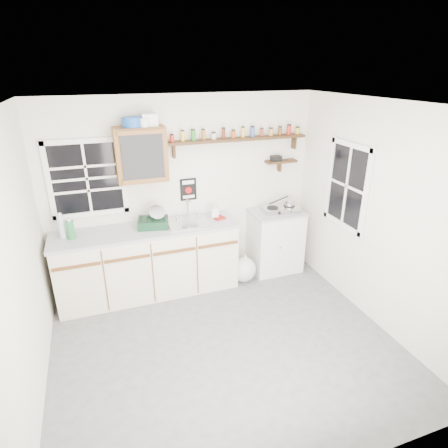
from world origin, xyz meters
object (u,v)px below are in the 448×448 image
object	(u,v)px
main_cabinet	(149,261)
upper_cabinet	(141,154)
spice_shelf	(239,138)
dish_rack	(154,220)
right_cabinet	(275,240)
hotplate	(281,209)

from	to	relation	value
main_cabinet	upper_cabinet	distance (m)	1.37
spice_shelf	dish_rack	xyz separation A→B (m)	(-1.20, -0.19, -0.93)
main_cabinet	right_cabinet	xyz separation A→B (m)	(1.83, 0.03, -0.01)
right_cabinet	upper_cabinet	bearing A→B (deg)	176.24
right_cabinet	dish_rack	size ratio (longest dim) A/B	2.16
main_cabinet	hotplate	size ratio (longest dim) A/B	4.21
spice_shelf	hotplate	bearing A→B (deg)	-19.86
right_cabinet	dish_rack	world-z (taller)	dish_rack
upper_cabinet	dish_rack	size ratio (longest dim) A/B	1.54
dish_rack	main_cabinet	bearing A→B (deg)	-155.68
main_cabinet	spice_shelf	world-z (taller)	spice_shelf
main_cabinet	right_cabinet	world-z (taller)	main_cabinet
spice_shelf	dish_rack	bearing A→B (deg)	-171.08
hotplate	spice_shelf	bearing A→B (deg)	166.07
main_cabinet	spice_shelf	distance (m)	1.99
upper_cabinet	hotplate	world-z (taller)	upper_cabinet
dish_rack	hotplate	world-z (taller)	dish_rack
upper_cabinet	dish_rack	distance (m)	0.83
right_cabinet	main_cabinet	bearing A→B (deg)	-179.21
right_cabinet	upper_cabinet	xyz separation A→B (m)	(-1.80, 0.12, 1.37)
right_cabinet	spice_shelf	distance (m)	1.58
hotplate	right_cabinet	bearing A→B (deg)	166.44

